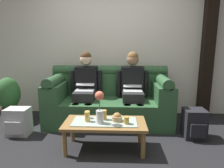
% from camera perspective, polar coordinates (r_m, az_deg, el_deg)
% --- Properties ---
extents(ground_plane, '(14.00, 14.00, 0.00)m').
position_cam_1_polar(ground_plane, '(2.51, -2.46, -20.52)').
color(ground_plane, black).
extents(back_wall_patterned, '(6.00, 0.12, 2.90)m').
position_cam_1_polar(back_wall_patterned, '(3.84, -0.46, 13.03)').
color(back_wall_patterned, silver).
rests_on(back_wall_patterned, ground_plane).
extents(timber_pillar, '(0.20, 0.20, 2.90)m').
position_cam_1_polar(timber_pillar, '(4.04, 26.20, 11.83)').
color(timber_pillar, black).
rests_on(timber_pillar, ground_plane).
extents(couch, '(2.07, 0.88, 0.96)m').
position_cam_1_polar(couch, '(3.44, -0.88, -4.86)').
color(couch, '#2D5633').
rests_on(couch, ground_plane).
extents(person_left, '(0.56, 0.67, 1.22)m').
position_cam_1_polar(person_left, '(3.42, -7.67, -0.15)').
color(person_left, '#232326').
rests_on(person_left, ground_plane).
extents(person_right, '(0.56, 0.67, 1.22)m').
position_cam_1_polar(person_right, '(3.37, 5.98, -0.27)').
color(person_right, '#232326').
rests_on(person_right, ground_plane).
extents(coffee_table, '(1.04, 0.49, 0.38)m').
position_cam_1_polar(coffee_table, '(2.55, -2.12, -11.90)').
color(coffee_table, olive).
rests_on(coffee_table, ground_plane).
extents(flower_vase, '(0.11, 0.11, 0.40)m').
position_cam_1_polar(flower_vase, '(2.41, -3.62, -6.46)').
color(flower_vase, silver).
rests_on(flower_vase, coffee_table).
extents(snack_bowl, '(0.13, 0.13, 0.11)m').
position_cam_1_polar(snack_bowl, '(2.53, 1.48, -9.70)').
color(snack_bowl, tan).
rests_on(snack_bowl, coffee_table).
extents(cup_near_left, '(0.06, 0.06, 0.10)m').
position_cam_1_polar(cup_near_left, '(2.64, -7.17, -8.77)').
color(cup_near_left, gold).
rests_on(cup_near_left, coffee_table).
extents(cup_near_right, '(0.07, 0.07, 0.12)m').
position_cam_1_polar(cup_near_right, '(2.57, -2.38, -8.94)').
color(cup_near_right, gold).
rests_on(cup_near_right, coffee_table).
extents(cup_far_center, '(0.07, 0.07, 0.13)m').
position_cam_1_polar(cup_far_center, '(2.52, -7.21, -9.36)').
color(cup_far_center, gold).
rests_on(cup_far_center, coffee_table).
extents(cup_far_left, '(0.07, 0.07, 0.09)m').
position_cam_1_polar(cup_far_left, '(2.44, 4.22, -10.44)').
color(cup_far_left, gold).
rests_on(cup_far_left, coffee_table).
extents(backpack_right, '(0.30, 0.32, 0.42)m').
position_cam_1_polar(backpack_right, '(3.13, 22.79, -10.60)').
color(backpack_right, black).
rests_on(backpack_right, ground_plane).
extents(backpack_left, '(0.33, 0.28, 0.41)m').
position_cam_1_polar(backpack_left, '(3.29, -25.64, -9.89)').
color(backpack_left, '#B7B7BC').
rests_on(backpack_left, ground_plane).
extents(potted_plant, '(0.40, 0.40, 0.78)m').
position_cam_1_polar(potted_plant, '(3.89, -27.85, -3.40)').
color(potted_plant, brown).
rests_on(potted_plant, ground_plane).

